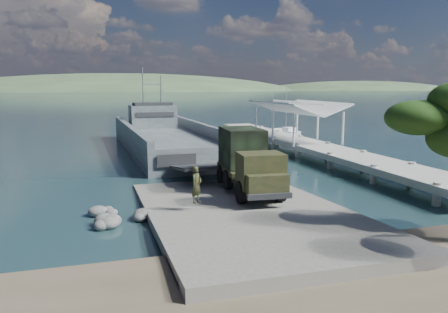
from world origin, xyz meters
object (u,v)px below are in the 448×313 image
military_truck (248,161)px  sailboat_far (273,134)px  landing_craft (168,143)px  sailboat_near (286,132)px  pier (301,137)px  soldier (197,192)px

military_truck → sailboat_far: sailboat_far is taller
landing_craft → sailboat_near: size_ratio=5.03×
military_truck → sailboat_near: bearing=65.9°
pier → soldier: 24.79m
sailboat_near → sailboat_far: bearing=-159.7°
pier → sailboat_far: size_ratio=6.90×
landing_craft → sailboat_far: 18.32m
military_truck → soldier: bearing=-135.7°
sailboat_near → landing_craft: bearing=-157.3°
landing_craft → sailboat_far: (15.97, 8.96, -0.47)m
pier → landing_craft: size_ratio=1.32×
sailboat_far → landing_craft: bearing=-152.8°
pier → sailboat_far: (3.01, 14.44, -1.26)m
pier → sailboat_near: (5.59, 15.73, -1.25)m
sailboat_near → sailboat_far: size_ratio=1.04×
pier → soldier: bearing=-128.7°
pier → sailboat_far: sailboat_far is taller
sailboat_far → pier: bearing=-103.9°
landing_craft → military_truck: 21.62m
pier → sailboat_far: bearing=78.2°
landing_craft → sailboat_near: landing_craft is taller
pier → sailboat_near: sailboat_near is taller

